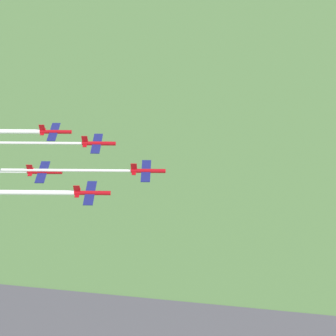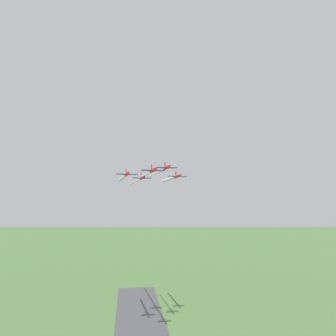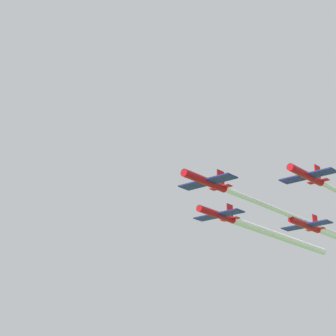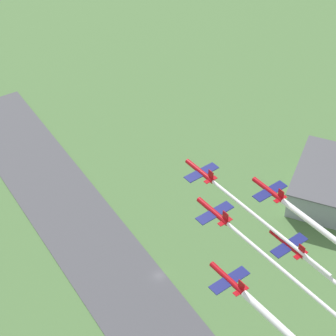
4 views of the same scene
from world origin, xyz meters
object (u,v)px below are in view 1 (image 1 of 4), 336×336
jet_1 (98,143)px  jet_4 (43,172)px  jet_0 (147,171)px  jet_2 (91,193)px  jet_3 (55,132)px

jet_1 → jet_4: bearing=-59.5°
jet_0 → jet_2: bearing=-59.5°
jet_0 → jet_4: bearing=-90.0°
jet_1 → jet_4: 15.84m
jet_3 → jet_4: (13.59, -7.90, -1.00)m
jet_0 → jet_1: 15.72m
jet_3 → jet_2: bearing=29.5°
jet_0 → jet_1: bearing=-120.5°
jet_3 → jet_1: bearing=59.5°
jet_0 → jet_1: jet_1 is taller
jet_4 → jet_0: bearing=90.0°
jet_1 → jet_2: jet_1 is taller
jet_2 → jet_4: jet_2 is taller
jet_0 → jet_4: jet_0 is taller
jet_2 → jet_3: jet_3 is taller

